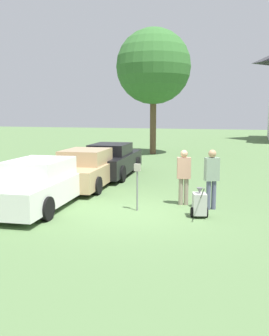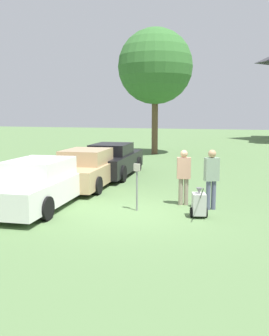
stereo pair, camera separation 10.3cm
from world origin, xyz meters
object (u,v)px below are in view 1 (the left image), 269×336
object	(u,v)px
parked_car_tan	(87,169)
person_worker	(184,174)
parked_car_black	(112,161)
parking_meter	(137,178)
person_supervisor	(212,175)
parked_car_white	(42,184)
equipment_cart	(199,204)

from	to	relation	value
parked_car_tan	person_worker	world-z (taller)	person_worker
parked_car_black	parking_meter	world-z (taller)	parked_car_black
person_supervisor	parked_car_white	bearing A→B (deg)	-16.02
parked_car_white	equipment_cart	bearing A→B (deg)	-4.54
parked_car_black	equipment_cart	world-z (taller)	parked_car_black
person_supervisor	equipment_cart	world-z (taller)	person_supervisor
person_worker	equipment_cart	size ratio (longest dim) A/B	1.75
parked_car_white	parked_car_tan	xyz separation A→B (m)	(-0.00, 3.34, -0.00)
parking_meter	equipment_cart	bearing A→B (deg)	-4.71
parked_car_white	parked_car_tan	bearing A→B (deg)	83.94
parking_meter	person_worker	xyz separation A→B (m)	(1.18, 1.14, 0.02)
person_worker	person_supervisor	distance (m)	0.95
parked_car_black	parked_car_white	bearing A→B (deg)	-96.06
parked_car_black	equipment_cart	xyz separation A→B (m)	(4.95, -5.86, -0.32)
parked_car_tan	equipment_cart	world-z (taller)	parked_car_tan
person_worker	equipment_cart	bearing A→B (deg)	101.59
parked_car_white	equipment_cart	world-z (taller)	parked_car_white
parked_car_white	person_worker	world-z (taller)	person_worker
parked_car_tan	parked_car_black	xyz separation A→B (m)	(-0.00, 2.65, 0.03)
person_worker	person_supervisor	world-z (taller)	person_supervisor
equipment_cart	parked_car_black	bearing A→B (deg)	113.26
parking_meter	equipment_cart	distance (m)	1.97
parked_car_tan	parking_meter	distance (m)	4.34
parked_car_white	parked_car_tan	distance (m)	3.34
person_supervisor	equipment_cart	bearing A→B (deg)	49.99
parked_car_white	parking_meter	world-z (taller)	parked_car_white
parked_car_white	person_supervisor	world-z (taller)	person_supervisor
parked_car_tan	equipment_cart	size ratio (longest dim) A/B	5.12
parked_car_white	parked_car_tan	size ratio (longest dim) A/B	1.06
parked_car_tan	person_worker	bearing A→B (deg)	-30.36
parking_meter	parked_car_black	bearing A→B (deg)	118.27
parked_car_black	person_supervisor	bearing A→B (deg)	-49.47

